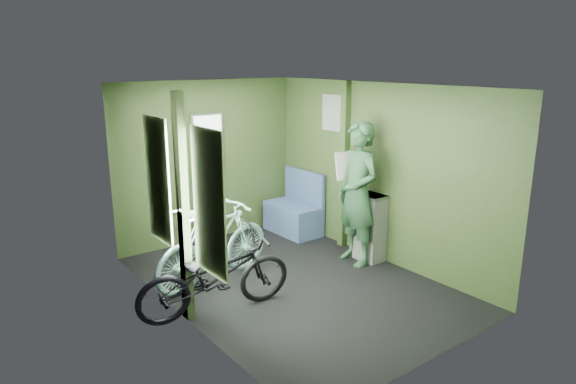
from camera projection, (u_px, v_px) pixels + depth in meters
The scene contains 6 objects.
room at pixel (289, 165), 5.73m from camera, with size 4.00×4.02×2.31m.
bicycle_black at pixel (218, 314), 5.36m from camera, with size 0.58×1.66×0.87m, color black.
bicycle_mint at pixel (216, 283), 6.09m from camera, with size 0.46×1.63×0.98m, color #81C0B6.
passenger at pixel (358, 194), 6.50m from camera, with size 0.52×0.72×1.84m.
waste_box at pixel (370, 227), 6.70m from camera, with size 0.26×0.37×0.89m, color slate.
bench_seat at pixel (294, 215), 7.80m from camera, with size 0.50×0.90×0.94m.
Camera 1 is at (-3.44, -4.43, 2.60)m, focal length 32.00 mm.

